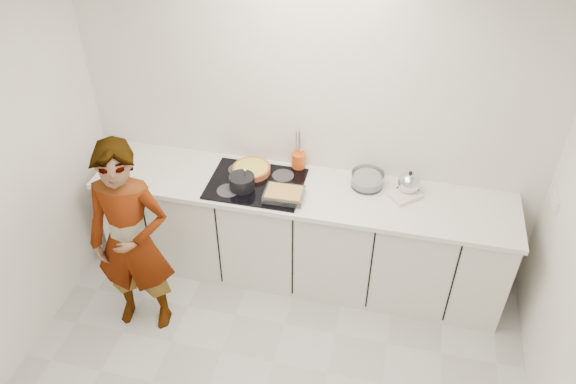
% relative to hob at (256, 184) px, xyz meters
% --- Properties ---
extents(ceiling, '(3.60, 3.20, 0.00)m').
position_rel_hob_xyz_m(ceiling, '(0.35, -1.26, 1.68)').
color(ceiling, white).
rests_on(ceiling, wall_back).
extents(wall_back, '(3.60, 0.00, 2.60)m').
position_rel_hob_xyz_m(wall_back, '(0.35, 0.34, 0.38)').
color(wall_back, white).
rests_on(wall_back, ground).
extents(base_cabinets, '(3.20, 0.58, 0.87)m').
position_rel_hob_xyz_m(base_cabinets, '(0.35, 0.02, -0.48)').
color(base_cabinets, silver).
rests_on(base_cabinets, floor).
extents(countertop, '(3.24, 0.64, 0.04)m').
position_rel_hob_xyz_m(countertop, '(0.35, 0.02, -0.03)').
color(countertop, white).
rests_on(countertop, base_cabinets).
extents(hob, '(0.72, 0.54, 0.01)m').
position_rel_hob_xyz_m(hob, '(0.00, 0.00, 0.00)').
color(hob, black).
rests_on(hob, countertop).
extents(tart_dish, '(0.30, 0.30, 0.05)m').
position_rel_hob_xyz_m(tart_dish, '(-0.07, 0.13, 0.03)').
color(tart_dish, '#B6522B').
rests_on(tart_dish, hob).
extents(saucepan, '(0.22, 0.22, 0.18)m').
position_rel_hob_xyz_m(saucepan, '(-0.09, -0.08, 0.06)').
color(saucepan, black).
rests_on(saucepan, hob).
extents(baking_dish, '(0.30, 0.22, 0.06)m').
position_rel_hob_xyz_m(baking_dish, '(0.25, -0.12, 0.04)').
color(baking_dish, silver).
rests_on(baking_dish, hob).
extents(mixing_bowl, '(0.28, 0.28, 0.12)m').
position_rel_hob_xyz_m(mixing_bowl, '(0.83, 0.18, 0.05)').
color(mixing_bowl, silver).
rests_on(mixing_bowl, countertop).
extents(tea_towel, '(0.27, 0.26, 0.04)m').
position_rel_hob_xyz_m(tea_towel, '(1.12, 0.09, 0.01)').
color(tea_towel, white).
rests_on(tea_towel, countertop).
extents(kettle, '(0.21, 0.21, 0.20)m').
position_rel_hob_xyz_m(kettle, '(1.14, 0.16, 0.08)').
color(kettle, black).
rests_on(kettle, countertop).
extents(utensil_crock, '(0.14, 0.14, 0.14)m').
position_rel_hob_xyz_m(utensil_crock, '(0.27, 0.29, 0.06)').
color(utensil_crock, '#CC4811').
rests_on(utensil_crock, countertop).
extents(cook, '(0.63, 0.46, 1.62)m').
position_rel_hob_xyz_m(cook, '(-0.72, -0.71, -0.11)').
color(cook, silver).
rests_on(cook, floor).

